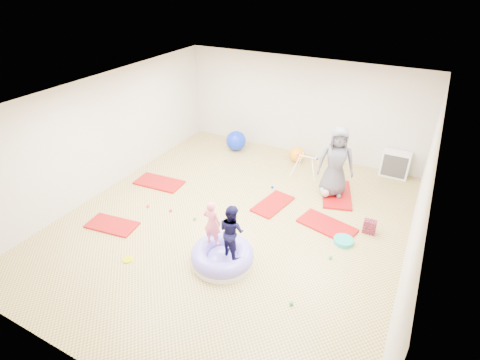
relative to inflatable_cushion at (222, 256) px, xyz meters
The scene contains 19 objects.
room 1.83m from the inflatable_cushion, 109.44° to the left, with size 7.01×8.01×2.81m.
gym_mat_front_left 2.71m from the inflatable_cushion, behind, with size 1.09×0.55×0.05m, color #BC061C.
gym_mat_mid_left 3.45m from the inflatable_cushion, 148.59° to the left, with size 1.23×0.61×0.05m, color #BC061C.
gym_mat_center_back 2.26m from the inflatable_cushion, 88.41° to the left, with size 1.10×0.55×0.05m, color #BC061C.
gym_mat_right 2.50m from the inflatable_cushion, 54.67° to the left, with size 1.21×0.61×0.05m, color #BC061C.
gym_mat_rear_right 3.63m from the inflatable_cushion, 69.26° to the left, with size 1.34×0.67×0.06m, color #BC061C.
inflatable_cushion is the anchor object (origin of this frame).
child_pink 0.73m from the inflatable_cushion, 159.03° to the left, with size 0.35×0.23×0.95m, color #FD677F.
child_navy 0.76m from the inflatable_cushion, ahead, with size 0.51×0.40×1.06m, color black.
adult_caregiver 3.62m from the inflatable_cushion, 70.68° to the left, with size 0.84×0.55×1.73m, color #4B4A55.
infant 3.36m from the inflatable_cushion, 71.12° to the left, with size 0.37×0.38×0.22m.
ball_pit_balls 1.13m from the inflatable_cushion, 112.11° to the left, with size 4.35×3.37×0.07m.
exercise_ball_blue 5.00m from the inflatable_cushion, 115.31° to the left, with size 0.60×0.60×0.60m, color #0B27CB.
exercise_ball_orange 4.66m from the inflatable_cushion, 92.80° to the left, with size 0.44×0.44×0.44m, color orange.
infant_play_gym 4.06m from the inflatable_cushion, 86.19° to the left, with size 0.71×0.67×0.54m.
cube_shelf 5.58m from the inflatable_cushion, 64.97° to the left, with size 0.71×0.35×0.71m.
balance_disc 2.52m from the inflatable_cushion, 41.20° to the left, with size 0.40×0.40×0.09m, color #1CA99D.
backpack 3.20m from the inflatable_cushion, 44.46° to the left, with size 0.26×0.16×0.30m, color #B22948.
yellow_toy 1.83m from the inflatable_cushion, 154.16° to the right, with size 0.21×0.21×0.03m, color #CDD700.
Camera 1 is at (3.25, -5.88, 4.95)m, focal length 28.00 mm.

